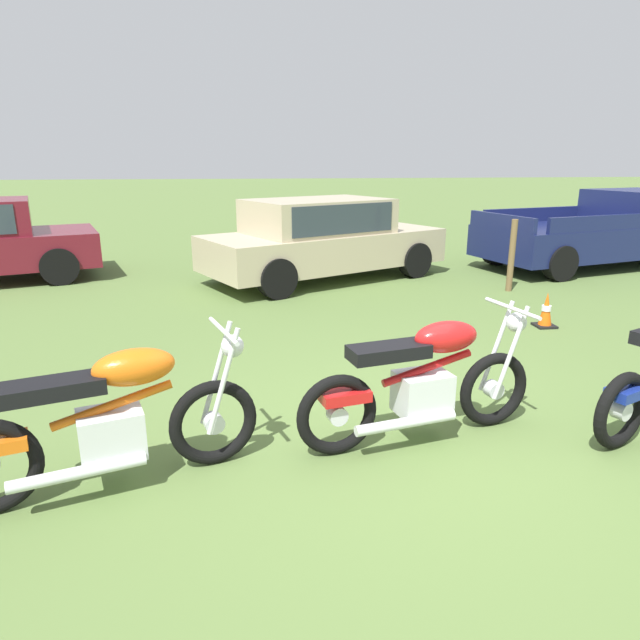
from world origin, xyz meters
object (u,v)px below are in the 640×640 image
Objects in this scene: motorcycle_orange at (111,420)px; fence_post_wooden at (512,256)px; pickup_truck_navy at (615,228)px; car_beige at (322,235)px; motorcycle_red at (424,381)px; traffic_cone at (546,311)px.

fence_post_wooden reaches higher than motorcycle_orange.
car_beige is at bearing 171.80° from pickup_truck_navy.
motorcycle_orange is at bearing -135.91° from car_beige.
motorcycle_orange is 6.79m from car_beige.
fence_post_wooden is (2.94, -1.34, -0.21)m from car_beige.
motorcycle_red is 9.12m from pickup_truck_navy.
motorcycle_orange is 4.29× the size of traffic_cone.
fence_post_wooden reaches higher than traffic_cone.
motorcycle_orange is 10.98m from pickup_truck_navy.
fence_post_wooden is at bearing 76.56° from traffic_cone.
car_beige is at bearing 77.24° from motorcycle_red.
car_beige is (0.07, 6.03, 0.32)m from motorcycle_red.
pickup_truck_navy is at bearing 32.02° from fence_post_wooden.
pickup_truck_navy is 5.46m from traffic_cone.
motorcycle_orange is 1.00× the size of motorcycle_red.
motorcycle_red is at bearing -147.18° from pickup_truck_navy.
motorcycle_red is 0.42× the size of car_beige.
motorcycle_orange is 5.64m from traffic_cone.
motorcycle_orange and motorcycle_red have the same top height.
traffic_cone is at bearing 15.14° from motorcycle_orange.
fence_post_wooden is (5.22, 5.05, 0.11)m from motorcycle_orange.
motorcycle_orange is 0.35× the size of pickup_truck_navy.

